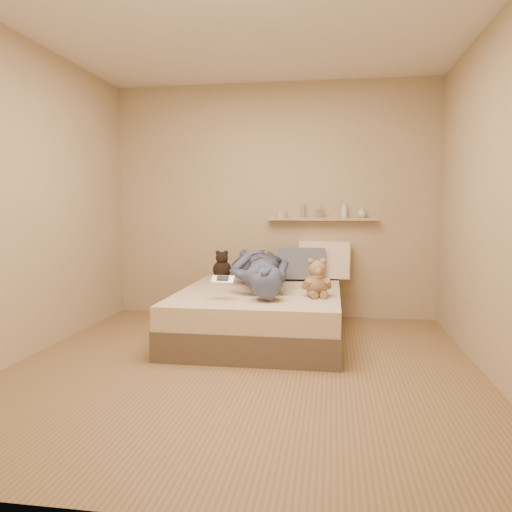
% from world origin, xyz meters
% --- Properties ---
extents(room, '(3.80, 3.80, 3.80)m').
position_xyz_m(room, '(0.00, 0.00, 1.30)').
color(room, olive).
rests_on(room, ground).
extents(bed, '(1.50, 1.90, 0.45)m').
position_xyz_m(bed, '(0.00, 0.93, 0.22)').
color(bed, brown).
rests_on(bed, floor).
extents(game_console, '(0.19, 0.08, 0.07)m').
position_xyz_m(game_console, '(-0.25, 0.40, 0.62)').
color(game_console, silver).
rests_on(game_console, bed).
extents(teddy_bear, '(0.28, 0.28, 0.34)m').
position_xyz_m(teddy_bear, '(0.54, 0.66, 0.59)').
color(teddy_bear, '#9F8257').
rests_on(teddy_bear, bed).
extents(dark_plush, '(0.20, 0.20, 0.31)m').
position_xyz_m(dark_plush, '(-0.52, 1.59, 0.58)').
color(dark_plush, black).
rests_on(dark_plush, bed).
extents(pillow_cream, '(0.57, 0.30, 0.42)m').
position_xyz_m(pillow_cream, '(0.59, 1.76, 0.65)').
color(pillow_cream, beige).
rests_on(pillow_cream, bed).
extents(pillow_grey, '(0.52, 0.27, 0.37)m').
position_xyz_m(pillow_grey, '(0.34, 1.62, 0.62)').
color(pillow_grey, slate).
rests_on(pillow_grey, bed).
extents(person, '(0.91, 1.70, 0.39)m').
position_xyz_m(person, '(-0.02, 1.05, 0.64)').
color(person, '#434A6A').
rests_on(person, bed).
extents(wall_shelf, '(1.20, 0.12, 0.03)m').
position_xyz_m(wall_shelf, '(0.55, 1.84, 1.10)').
color(wall_shelf, tan).
rests_on(wall_shelf, wall_back).
extents(shelf_bottles, '(0.99, 0.13, 0.18)m').
position_xyz_m(shelf_bottles, '(0.63, 1.84, 1.18)').
color(shelf_bottles, '#B6B9BF').
rests_on(shelf_bottles, wall_shelf).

